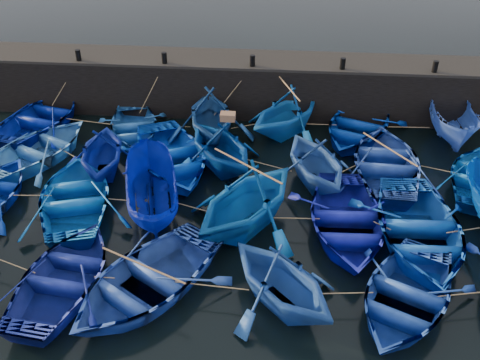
{
  "coord_description": "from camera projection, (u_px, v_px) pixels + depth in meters",
  "views": [
    {
      "loc": [
        1.43,
        -13.19,
        11.66
      ],
      "look_at": [
        0.0,
        3.2,
        0.7
      ],
      "focal_mm": 40.0,
      "sensor_mm": 36.0,
      "label": 1
    }
  ],
  "objects": [
    {
      "name": "quay_wall",
      "position": [
        253.0,
        86.0,
        25.51
      ],
      "size": [
        26.0,
        2.5,
        2.5
      ],
      "primitive_type": "cube",
      "color": "black",
      "rests_on": "ground"
    },
    {
      "name": "boat_5",
      "position": [
        452.0,
        121.0,
        23.24
      ],
      "size": [
        1.98,
        4.81,
        1.83
      ],
      "primitive_type": "imported",
      "rotation": [
        0.0,
        0.0,
        -0.04
      ],
      "color": "blue",
      "rests_on": "ground"
    },
    {
      "name": "boat_2",
      "position": [
        210.0,
        115.0,
        23.16
      ],
      "size": [
        4.66,
        5.15,
        2.36
      ],
      "primitive_type": "imported",
      "rotation": [
        0.0,
        0.0,
        0.2
      ],
      "color": "navy",
      "rests_on": "ground"
    },
    {
      "name": "boat_0",
      "position": [
        42.0,
        117.0,
        24.34
      ],
      "size": [
        5.02,
        6.13,
        1.11
      ],
      "primitive_type": "imported",
      "rotation": [
        0.0,
        0.0,
        2.9
      ],
      "color": "#00137A",
      "rests_on": "ground"
    },
    {
      "name": "mooring_ropes",
      "position": [
        239.0,
        152.0,
        21.16
      ],
      "size": [
        18.34,
        11.76,
        2.1
      ],
      "color": "tan",
      "rests_on": "ground"
    },
    {
      "name": "boat_12",
      "position": [
        480.0,
        176.0,
        20.39
      ],
      "size": [
        4.62,
        5.42,
        0.95
      ],
      "primitive_type": "imported",
      "rotation": [
        0.0,
        0.0,
        2.81
      ],
      "color": "#0956B9",
      "rests_on": "ground"
    },
    {
      "name": "boat_3",
      "position": [
        287.0,
        111.0,
        23.53
      ],
      "size": [
        5.6,
        5.69,
        2.27
      ],
      "primitive_type": "imported",
      "rotation": [
        0.0,
        0.0,
        -0.68
      ],
      "color": "blue",
      "rests_on": "ground"
    },
    {
      "name": "boat_15",
      "position": [
        151.0,
        193.0,
        18.67
      ],
      "size": [
        3.04,
        5.13,
        1.86
      ],
      "primitive_type": "imported",
      "rotation": [
        0.0,
        0.0,
        3.41
      ],
      "color": "#001085",
      "rests_on": "ground"
    },
    {
      "name": "ground",
      "position": [
        232.0,
        252.0,
        17.5
      ],
      "size": [
        120.0,
        120.0,
        0.0
      ],
      "primitive_type": "plane",
      "color": "black",
      "rests_on": "ground"
    },
    {
      "name": "boat_11",
      "position": [
        387.0,
        162.0,
        21.06
      ],
      "size": [
        4.23,
        5.71,
        1.14
      ],
      "primitive_type": "imported",
      "rotation": [
        0.0,
        0.0,
        3.09
      ],
      "color": "navy",
      "rests_on": "ground"
    },
    {
      "name": "boat_21",
      "position": [
        65.0,
        276.0,
        15.84
      ],
      "size": [
        4.02,
        5.22,
        1.0
      ],
      "primitive_type": "imported",
      "rotation": [
        0.0,
        0.0,
        3.02
      ],
      "color": "navy",
      "rests_on": "ground"
    },
    {
      "name": "boat_1",
      "position": [
        133.0,
        127.0,
        23.72
      ],
      "size": [
        4.32,
        5.18,
        0.93
      ],
      "primitive_type": "imported",
      "rotation": [
        0.0,
        0.0,
        0.28
      ],
      "color": "#195197",
      "rests_on": "ground"
    },
    {
      "name": "wooden_crate",
      "position": [
        228.0,
        117.0,
        20.34
      ],
      "size": [
        0.57,
        0.41,
        0.29
      ],
      "primitive_type": "cube",
      "color": "brown",
      "rests_on": "boat_9"
    },
    {
      "name": "bollard_0",
      "position": [
        78.0,
        55.0,
        24.45
      ],
      "size": [
        0.24,
        0.24,
        0.5
      ],
      "primitive_type": "cylinder",
      "color": "black",
      "rests_on": "quay_top"
    },
    {
      "name": "boat_24",
      "position": [
        405.0,
        296.0,
        15.18
      ],
      "size": [
        5.23,
        5.88,
        1.01
      ],
      "primitive_type": "imported",
      "rotation": [
        0.0,
        0.0,
        -0.45
      ],
      "color": "#193F94",
      "rests_on": "ground"
    },
    {
      "name": "boat_22",
      "position": [
        145.0,
        280.0,
        15.63
      ],
      "size": [
        6.14,
        6.57,
        1.11
      ],
      "primitive_type": "imported",
      "rotation": [
        0.0,
        0.0,
        -0.58
      ],
      "color": "#2547A0",
      "rests_on": "ground"
    },
    {
      "name": "boat_7",
      "position": [
        102.0,
        151.0,
        20.85
      ],
      "size": [
        4.11,
        4.53,
        2.08
      ],
      "primitive_type": "imported",
      "rotation": [
        0.0,
        0.0,
        3.34
      ],
      "color": "navy",
      "rests_on": "ground"
    },
    {
      "name": "bollard_4",
      "position": [
        435.0,
        67.0,
        23.29
      ],
      "size": [
        0.24,
        0.24,
        0.5
      ],
      "primitive_type": "cylinder",
      "color": "black",
      "rests_on": "quay_top"
    },
    {
      "name": "boat_18",
      "position": [
        419.0,
        230.0,
        17.48
      ],
      "size": [
        4.32,
        5.91,
        1.2
      ],
      "primitive_type": "imported",
      "rotation": [
        0.0,
        0.0,
        0.03
      ],
      "color": "#0B43B2",
      "rests_on": "ground"
    },
    {
      "name": "boat_9",
      "position": [
        221.0,
        145.0,
        21.07
      ],
      "size": [
        5.48,
        5.62,
        2.25
      ],
      "primitive_type": "imported",
      "rotation": [
        0.0,
        0.0,
        3.76
      ],
      "color": "navy",
      "rests_on": "ground"
    },
    {
      "name": "bollard_2",
      "position": [
        252.0,
        61.0,
        23.87
      ],
      "size": [
        0.24,
        0.24,
        0.5
      ],
      "primitive_type": "cylinder",
      "color": "black",
      "rests_on": "quay_top"
    },
    {
      "name": "boat_17",
      "position": [
        347.0,
        220.0,
        17.99
      ],
      "size": [
        4.03,
        5.52,
        1.12
      ],
      "primitive_type": "imported",
      "rotation": [
        0.0,
        0.0,
        0.03
      ],
      "color": "#0F1695",
      "rests_on": "ground"
    },
    {
      "name": "boat_8",
      "position": [
        170.0,
        156.0,
        21.41
      ],
      "size": [
        6.01,
        6.78,
        1.16
      ],
      "primitive_type": "imported",
      "rotation": [
        0.0,
        0.0,
        0.44
      ],
      "color": "#043ED4",
      "rests_on": "ground"
    },
    {
      "name": "loose_oars",
      "position": [
        277.0,
        157.0,
        18.99
      ],
      "size": [
        10.26,
        12.34,
        1.52
      ],
      "color": "#99724C",
      "rests_on": "ground"
    },
    {
      "name": "boat_6",
      "position": [
        39.0,
        148.0,
        22.04
      ],
      "size": [
        5.52,
        6.18,
        1.06
      ],
      "primitive_type": "imported",
      "rotation": [
        0.0,
        0.0,
        2.68
      ],
      "color": "blue",
      "rests_on": "ground"
    },
    {
      "name": "boat_16",
      "position": [
        247.0,
        199.0,
        17.77
      ],
      "size": [
        6.19,
        6.39,
        2.57
      ],
      "primitive_type": "imported",
      "rotation": [
        0.0,
        0.0,
        -0.58
      ],
      "color": "#0752A5",
      "rests_on": "ground"
    },
    {
      "name": "boat_4",
      "position": [
        357.0,
        126.0,
        23.64
      ],
      "size": [
        5.54,
        6.37,
        1.1
      ],
      "primitive_type": "imported",
      "rotation": [
        0.0,
        0.0,
        -0.39
      ],
      "color": "navy",
      "rests_on": "ground"
    },
    {
      "name": "quay_top",
      "position": [
        254.0,
        60.0,
        24.79
      ],
      "size": [
        26.0,
        2.5,
        0.12
      ],
      "primitive_type": "cube",
      "color": "black",
      "rests_on": "quay_wall"
    },
    {
      "name": "boat_14",
      "position": [
        76.0,
        197.0,
        19.13
      ],
      "size": [
        5.11,
        6.12,
        1.09
      ],
      "primitive_type": "imported",
      "rotation": [
        0.0,
        0.0,
        3.43
      ],
      "color": "blue",
      "rests_on": "ground"
    },
    {
      "name": "boat_23",
      "position": [
        281.0,
        279.0,
        14.96
      ],
      "size": [
        5.22,
        5.24,
        2.09
      ],
      "primitive_type": "imported",
      "rotation": [
        0.0,
        0.0,
        0.76
      ],
      "color": "#1F4FA5",
      "rests_on": "ground"
    },
    {
      "name": "bollard_3",
      "position": [
        343.0,
        64.0,
        23.58
      ],
      "size": [
        0.24,
        0.24,
        0.5
      ],
      "primitive_type": "cylinder",
      "color": "black",
      "rests_on": "quay_top"
    },
    {
      "name": "boat_10",
      "position": [
        316.0,
        160.0,
        20.18
      ],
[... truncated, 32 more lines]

